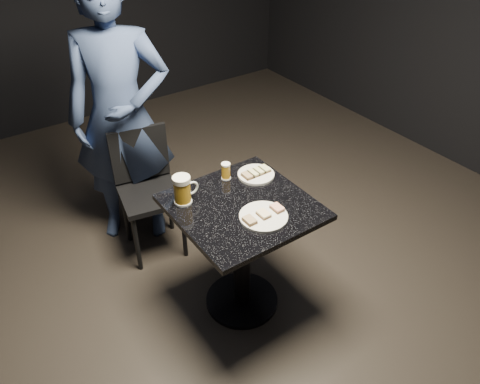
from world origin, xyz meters
name	(u,v)px	position (x,y,z in m)	size (l,w,h in m)	color
floor	(242,301)	(0.00, 0.00, 0.00)	(6.00, 6.00, 0.00)	black
plate_large	(263,217)	(0.03, -0.15, 0.76)	(0.25, 0.25, 0.01)	silver
plate_small	(256,175)	(0.22, 0.18, 0.76)	(0.21, 0.21, 0.01)	silver
patron	(121,117)	(-0.22, 1.03, 0.90)	(0.66, 0.43, 1.80)	navy
table	(242,239)	(0.00, 0.00, 0.51)	(0.70, 0.70, 0.75)	black
beer_mug	(183,190)	(-0.24, 0.20, 0.83)	(0.14, 0.10, 0.16)	silver
beer_tumbler	(226,171)	(0.07, 0.26, 0.80)	(0.06, 0.06, 0.10)	silver
chair	(147,185)	(-0.20, 0.80, 0.50)	(0.43, 0.43, 0.86)	black
canapes_on_plate_large	(264,214)	(0.03, -0.15, 0.77)	(0.22, 0.07, 0.02)	#4C3521
canapes_on_plate_small	(256,172)	(0.22, 0.18, 0.77)	(0.17, 0.07, 0.02)	#4C3521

